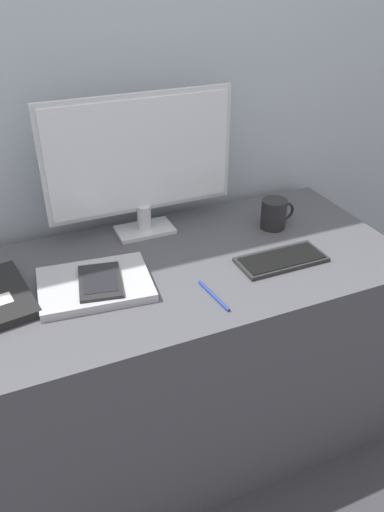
# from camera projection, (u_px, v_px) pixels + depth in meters

# --- Properties ---
(ground_plane) EXTENTS (10.00, 10.00, 0.00)m
(ground_plane) POSITION_uv_depth(u_px,v_px,m) (184.00, 479.00, 1.66)
(ground_plane) COLOR #38383D
(wall_back) EXTENTS (3.60, 0.05, 2.40)m
(wall_back) POSITION_uv_depth(u_px,v_px,m) (106.00, 69.00, 1.48)
(wall_back) COLOR #B2BCC6
(wall_back) RESTS_ON ground_plane
(desk) EXTENTS (1.47, 0.63, 0.72)m
(desk) POSITION_uv_depth(u_px,v_px,m) (162.00, 363.00, 1.61)
(desk) COLOR #4C4C51
(desk) RESTS_ON ground_plane
(monitor) EXTENTS (0.59, 0.11, 0.44)m
(monitor) POSITION_uv_depth(u_px,v_px,m) (141.00, 161.00, 1.49)
(monitor) COLOR silver
(monitor) RESTS_ON desk
(keyboard) EXTENTS (0.26, 0.12, 0.01)m
(keyboard) POSITION_uv_depth(u_px,v_px,m) (281.00, 259.00, 1.46)
(keyboard) COLOR #282828
(keyboard) RESTS_ON desk
(laptop) EXTENTS (0.32, 0.25, 0.02)m
(laptop) POSITION_uv_depth(u_px,v_px,m) (95.00, 284.00, 1.34)
(laptop) COLOR #A3A3A8
(laptop) RESTS_ON desk
(ereader) EXTENTS (0.14, 0.18, 0.01)m
(ereader) POSITION_uv_depth(u_px,v_px,m) (100.00, 281.00, 1.32)
(ereader) COLOR black
(ereader) RESTS_ON laptop
(coffee_mug) EXTENTS (0.12, 0.08, 0.10)m
(coffee_mug) POSITION_uv_depth(u_px,v_px,m) (274.00, 214.00, 1.62)
(coffee_mug) COLOR black
(coffee_mug) RESTS_ON desk
(pen) EXTENTS (0.02, 0.15, 0.01)m
(pen) POSITION_uv_depth(u_px,v_px,m) (214.00, 296.00, 1.31)
(pen) COLOR navy
(pen) RESTS_ON desk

